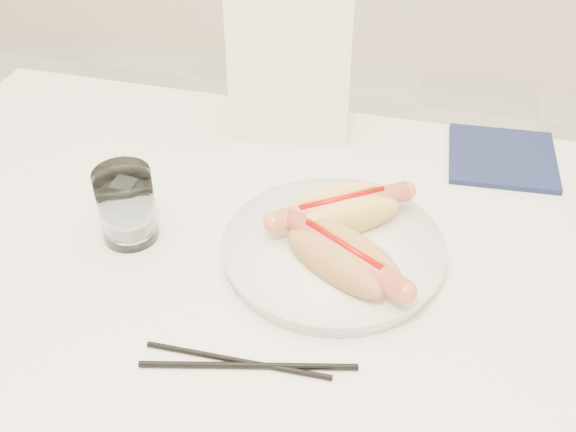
% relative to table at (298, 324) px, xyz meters
% --- Properties ---
extents(table, '(1.20, 0.80, 0.75)m').
position_rel_table_xyz_m(table, '(0.00, 0.00, 0.00)').
color(table, white).
rests_on(table, ground).
extents(plate, '(0.31, 0.31, 0.02)m').
position_rel_table_xyz_m(plate, '(0.03, 0.06, 0.07)').
color(plate, white).
rests_on(plate, table).
extents(hotdog_left, '(0.15, 0.13, 0.05)m').
position_rel_table_xyz_m(hotdog_left, '(0.03, 0.10, 0.10)').
color(hotdog_left, '#F1C660').
rests_on(hotdog_left, plate).
extents(hotdog_right, '(0.16, 0.13, 0.05)m').
position_rel_table_xyz_m(hotdog_right, '(0.05, 0.02, 0.10)').
color(hotdog_right, '#BE874A').
rests_on(hotdog_right, plate).
extents(water_glass, '(0.07, 0.07, 0.09)m').
position_rel_table_xyz_m(water_glass, '(-0.22, 0.04, 0.11)').
color(water_glass, silver).
rests_on(water_glass, table).
extents(chopstick_near, '(0.19, 0.01, 0.01)m').
position_rel_table_xyz_m(chopstick_near, '(-0.03, -0.12, 0.06)').
color(chopstick_near, black).
rests_on(chopstick_near, table).
extents(chopstick_far, '(0.22, 0.06, 0.01)m').
position_rel_table_xyz_m(chopstick_far, '(-0.02, -0.12, 0.06)').
color(chopstick_far, black).
rests_on(chopstick_far, table).
extents(napkin_box, '(0.18, 0.12, 0.23)m').
position_rel_table_xyz_m(napkin_box, '(-0.09, 0.33, 0.17)').
color(napkin_box, white).
rests_on(napkin_box, table).
extents(navy_napkin, '(0.16, 0.16, 0.01)m').
position_rel_table_xyz_m(navy_napkin, '(0.22, 0.32, 0.06)').
color(navy_napkin, '#131B3D').
rests_on(navy_napkin, table).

